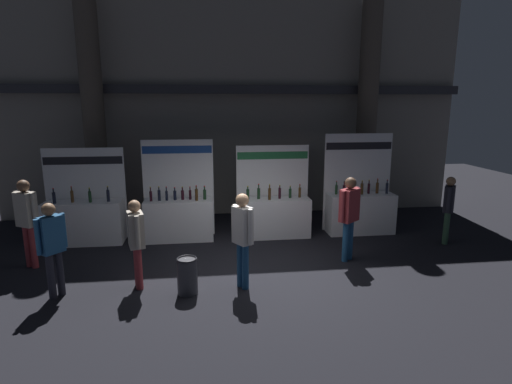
# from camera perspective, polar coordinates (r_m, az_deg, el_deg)

# --- Properties ---
(ground_plane) EXTENTS (26.43, 26.43, 0.00)m
(ground_plane) POSITION_cam_1_polar(r_m,az_deg,el_deg) (8.10, -0.49, -11.22)
(ground_plane) COLOR black
(hall_colonnade) EXTENTS (13.21, 1.14, 6.56)m
(hall_colonnade) POSITION_cam_1_polar(r_m,az_deg,el_deg) (11.91, -3.08, 12.36)
(hall_colonnade) COLOR gray
(hall_colonnade) RESTS_ON ground_plane
(exhibitor_booth_0) EXTENTS (1.84, 0.66, 2.21)m
(exhibitor_booth_0) POSITION_cam_1_polar(r_m,az_deg,el_deg) (10.40, -22.77, -3.43)
(exhibitor_booth_0) COLOR white
(exhibitor_booth_0) RESTS_ON ground_plane
(exhibitor_booth_1) EXTENTS (1.69, 0.66, 2.38)m
(exhibitor_booth_1) POSITION_cam_1_polar(r_m,az_deg,el_deg) (10.01, -10.67, -3.17)
(exhibitor_booth_1) COLOR white
(exhibitor_booth_1) RESTS_ON ground_plane
(exhibitor_booth_2) EXTENTS (1.81, 0.66, 2.22)m
(exhibitor_booth_2) POSITION_cam_1_polar(r_m,az_deg,el_deg) (10.10, 2.54, -2.99)
(exhibitor_booth_2) COLOR white
(exhibitor_booth_2) RESTS_ON ground_plane
(exhibitor_booth_3) EXTENTS (1.75, 0.66, 2.49)m
(exhibitor_booth_3) POSITION_cam_1_polar(r_m,az_deg,el_deg) (10.71, 14.26, -2.24)
(exhibitor_booth_3) COLOR white
(exhibitor_booth_3) RESTS_ON ground_plane
(trash_bin) EXTENTS (0.35, 0.35, 0.65)m
(trash_bin) POSITION_cam_1_polar(r_m,az_deg,el_deg) (7.28, -9.55, -11.45)
(trash_bin) COLOR #38383D
(trash_bin) RESTS_ON ground_plane
(visitor_0) EXTENTS (0.35, 0.56, 1.61)m
(visitor_0) POSITION_cam_1_polar(r_m,az_deg,el_deg) (7.48, -16.36, -5.91)
(visitor_0) COLOR maroon
(visitor_0) RESTS_ON ground_plane
(visitor_2) EXTENTS (0.49, 0.40, 1.79)m
(visitor_2) POSITION_cam_1_polar(r_m,az_deg,el_deg) (9.21, -29.33, -2.87)
(visitor_2) COLOR maroon
(visitor_2) RESTS_ON ground_plane
(visitor_3) EXTENTS (0.38, 0.44, 1.59)m
(visitor_3) POSITION_cam_1_polar(r_m,az_deg,el_deg) (10.48, 25.26, -1.62)
(visitor_3) COLOR #33563D
(visitor_3) RESTS_ON ground_plane
(visitor_4) EXTENTS (0.49, 0.46, 1.77)m
(visitor_4) POSITION_cam_1_polar(r_m,az_deg,el_deg) (8.61, 12.87, -2.56)
(visitor_4) COLOR navy
(visitor_4) RESTS_ON ground_plane
(visitor_5) EXTENTS (0.37, 0.45, 1.72)m
(visitor_5) POSITION_cam_1_polar(r_m,az_deg,el_deg) (7.16, -1.89, -5.73)
(visitor_5) COLOR navy
(visitor_5) RESTS_ON ground_plane
(visitor_6) EXTENTS (0.39, 0.43, 1.64)m
(visitor_6) POSITION_cam_1_polar(r_m,az_deg,el_deg) (7.63, -26.56, -6.34)
(visitor_6) COLOR #23232D
(visitor_6) RESTS_ON ground_plane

